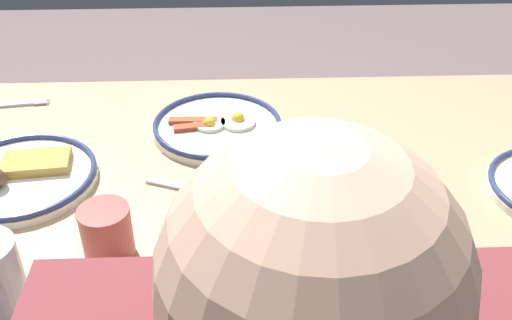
% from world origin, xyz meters
% --- Properties ---
extents(dining_table, '(1.45, 0.81, 0.75)m').
position_xyz_m(dining_table, '(0.00, 0.00, 0.67)').
color(dining_table, tan).
rests_on(dining_table, ground_plane).
extents(plate_near_main, '(0.27, 0.27, 0.05)m').
position_xyz_m(plate_near_main, '(0.43, -0.00, 0.76)').
color(plate_near_main, white).
rests_on(plate_near_main, dining_table).
extents(plate_center_pancakes, '(0.23, 0.23, 0.05)m').
position_xyz_m(plate_center_pancakes, '(-0.09, 0.05, 0.77)').
color(plate_center_pancakes, white).
rests_on(plate_center_pancakes, dining_table).
extents(plate_far_companion, '(0.27, 0.27, 0.04)m').
position_xyz_m(plate_far_companion, '(0.08, -0.17, 0.76)').
color(plate_far_companion, white).
rests_on(plate_far_companion, dining_table).
extents(coffee_mug, '(0.10, 0.09, 0.09)m').
position_xyz_m(coffee_mug, '(0.24, 0.20, 0.79)').
color(coffee_mug, '#BF4C47').
rests_on(coffee_mug, dining_table).
extents(fork_near, '(0.18, 0.04, 0.01)m').
position_xyz_m(fork_near, '(0.55, -0.29, 0.75)').
color(fork_near, silver).
rests_on(fork_near, dining_table).
extents(fork_far, '(0.19, 0.09, 0.01)m').
position_xyz_m(fork_far, '(0.11, 0.04, 0.75)').
color(fork_far, silver).
rests_on(fork_far, dining_table).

